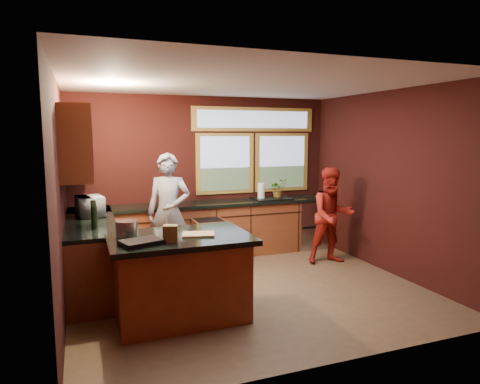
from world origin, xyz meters
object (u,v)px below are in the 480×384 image
person_grey (169,213)px  person_red (332,216)px  cutting_board (198,234)px  stock_pot (127,229)px  island (180,276)px

person_grey → person_red: bearing=11.5°
person_grey → cutting_board: bearing=-67.4°
stock_pot → person_grey: bearing=64.0°
person_red → person_grey: bearing=175.2°
cutting_board → person_grey: bearing=89.4°
island → person_grey: 1.78m
stock_pot → cutting_board: bearing=-14.9°
person_grey → person_red: 2.57m
island → person_red: bearing=23.7°
person_grey → cutting_board: (-0.02, -1.77, 0.06)m
person_grey → cutting_board: person_grey is taller
person_red → cutting_board: (-2.53, -1.25, 0.19)m
cutting_board → person_red: bearing=26.3°
person_grey → stock_pot: person_grey is taller
island → person_grey: person_grey is taller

